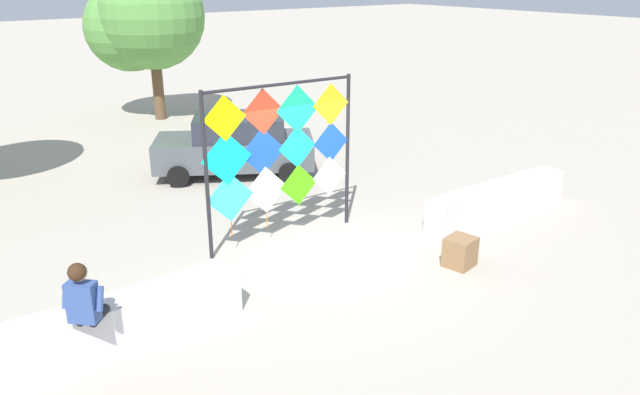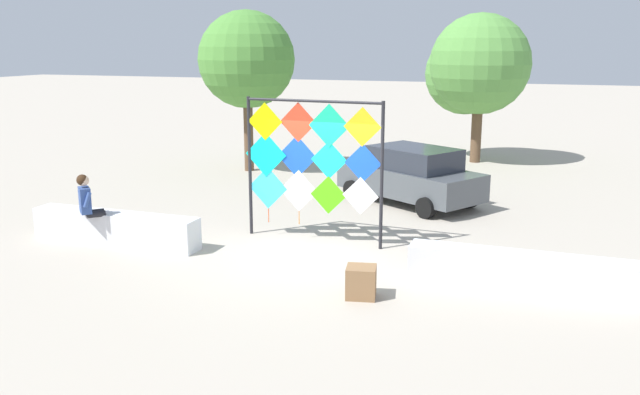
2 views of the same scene
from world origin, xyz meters
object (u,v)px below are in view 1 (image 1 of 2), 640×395
Objects in this scene: seated_vendor at (88,304)px; parked_car at (236,145)px; cardboard_box_large at (460,252)px; kite_display_rack at (279,149)px; tree_far_right at (145,20)px.

seated_vendor is 7.87m from parked_car.
seated_vendor is at bearing 171.95° from cardboard_box_large.
parked_car is 7.92× the size of cardboard_box_large.
cardboard_box_large is (5.90, -0.83, -0.63)m from seated_vendor.
tree_far_right is at bearing 79.99° from kite_display_rack.
kite_display_rack is 4.54m from seated_vendor.
cardboard_box_large is 0.10× the size of tree_far_right.
tree_far_right is at bearing 84.43° from parked_car.
seated_vendor is at bearing -155.07° from kite_display_rack.
kite_display_rack is at bearing -107.55° from parked_car.
seated_vendor reaches higher than parked_car.
kite_display_rack is 11.22m from tree_far_right.
parked_car reaches higher than cardboard_box_large.
kite_display_rack is 3.62m from cardboard_box_large.
kite_display_rack is 5.88× the size of cardboard_box_large.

